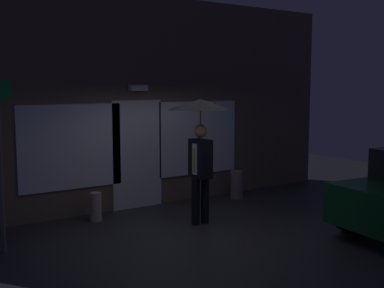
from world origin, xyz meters
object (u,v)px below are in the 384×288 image
Objects in this scene: street_sign_post at (0,154)px; person_with_umbrella at (200,127)px; sidewalk_bollard at (96,207)px; sidewalk_bollard_2 at (237,185)px.

person_with_umbrella is at bearing -6.41° from street_sign_post.
sidewalk_bollard is (-1.49, 1.24, -1.50)m from person_with_umbrella.
person_with_umbrella is 3.61× the size of sidewalk_bollard_2.
sidewalk_bollard_2 is at bearing 9.02° from street_sign_post.
person_with_umbrella is 3.37m from street_sign_post.
sidewalk_bollard_2 reaches higher than sidewalk_bollard.
sidewalk_bollard_2 is (5.17, 0.82, -1.19)m from street_sign_post.
sidewalk_bollard_2 is (3.32, -0.04, 0.05)m from sidewalk_bollard.
sidewalk_bollard is 0.86× the size of sidewalk_bollard_2.
sidewalk_bollard is at bearing 52.95° from person_with_umbrella.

